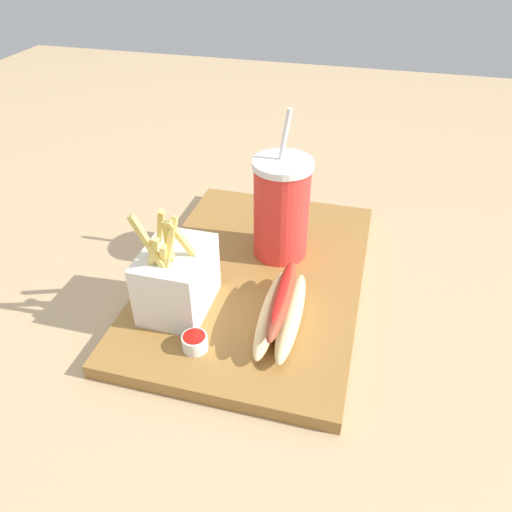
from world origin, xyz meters
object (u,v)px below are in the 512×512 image
Objects in this scene: soda_cup at (281,208)px; fries_basket at (177,278)px; hot_dog_1 at (281,310)px; ketchup_cup_1 at (195,342)px.

soda_cup is 0.19m from fries_basket.
ketchup_cup_1 is at bearing 127.63° from hot_dog_1.
fries_basket is 4.97× the size of ketchup_cup_1.
hot_dog_1 is 5.35× the size of ketchup_cup_1.
fries_basket reaches higher than hot_dog_1.
hot_dog_1 is (0.00, -0.14, -0.02)m from fries_basket.
hot_dog_1 is at bearing -52.37° from ketchup_cup_1.
soda_cup reaches higher than hot_dog_1.
ketchup_cup_1 is at bearing 165.91° from soda_cup.
soda_cup is 1.33× the size of hot_dog_1.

